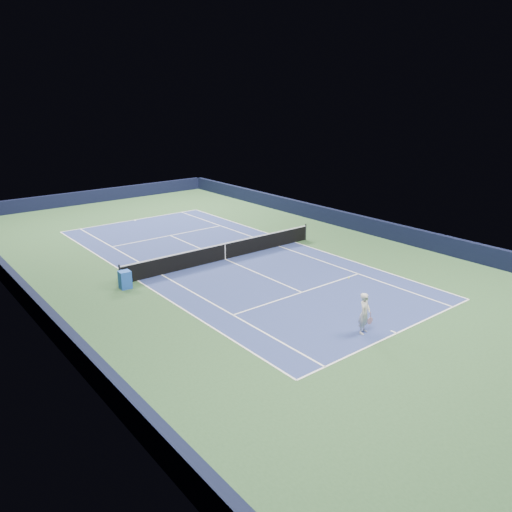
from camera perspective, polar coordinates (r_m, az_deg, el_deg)
ground at (r=28.81m, az=-3.54°, el=-0.38°), size 40.00×40.00×0.00m
wall_far at (r=45.84m, az=-18.11°, el=6.49°), size 22.00×0.35×1.10m
wall_right at (r=35.72m, az=10.80°, el=3.93°), size 0.35×40.00×1.10m
wall_left at (r=24.48m, az=-24.79°, el=-4.19°), size 0.35×40.00×1.10m
court_surface at (r=28.81m, az=-3.54°, el=-0.38°), size 10.97×23.77×0.01m
baseline_far at (r=38.77m, az=-13.76°, el=4.03°), size 10.97×0.08×0.00m
baseline_near at (r=20.95m, az=15.80°, el=-8.49°), size 10.97×0.08×0.00m
sideline_doubles_right at (r=32.11m, az=4.47°, el=1.59°), size 0.08×23.77×0.00m
sideline_doubles_left at (r=26.24m, az=-13.38°, el=-2.74°), size 0.08×23.77×0.00m
sideline_singles_right at (r=31.23m, az=2.63°, el=1.14°), size 0.08×23.77×0.00m
sideline_singles_left at (r=26.80m, az=-10.75°, el=-2.11°), size 0.08×23.77×0.00m
service_line_far at (r=34.02m, az=-9.78°, el=2.33°), size 8.23×0.08×0.00m
service_line_near at (r=24.17m, az=5.27°, el=-4.15°), size 8.23×0.08×0.00m
center_service_line at (r=28.81m, az=-3.54°, el=-0.37°), size 0.08×12.80×0.00m
center_mark_far at (r=38.64m, az=-13.66°, el=3.99°), size 0.08×0.30×0.00m
center_mark_near at (r=21.02m, az=15.47°, el=-8.35°), size 0.08×0.30×0.00m
tennis_net at (r=28.65m, az=-3.56°, el=0.57°), size 12.90×0.10×1.07m
sponsor_cube at (r=25.25m, az=-14.73°, el=-2.64°), size 0.60×0.52×0.89m
tennis_player at (r=20.30m, az=12.30°, el=-6.43°), size 0.83×1.33×2.07m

